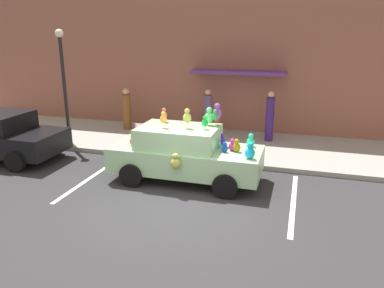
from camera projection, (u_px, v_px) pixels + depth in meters
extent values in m
plane|color=#2D2D30|center=(178.00, 206.00, 9.08)|extent=(60.00, 60.00, 0.00)
cube|color=gray|center=(222.00, 145.00, 13.65)|extent=(24.00, 4.00, 0.15)
cube|color=brown|center=(235.00, 54.00, 14.71)|extent=(24.00, 0.30, 6.40)
cube|color=#592D72|center=(238.00, 72.00, 14.33)|extent=(3.60, 1.10, 0.12)
cube|color=silver|center=(293.00, 202.00, 9.27)|extent=(0.12, 3.60, 0.01)
cube|color=silver|center=(91.00, 177.00, 10.82)|extent=(0.12, 3.60, 0.01)
cube|color=#9BC996|center=(186.00, 159.00, 10.45)|extent=(4.17, 1.66, 0.68)
cube|color=#9BC996|center=(179.00, 137.00, 10.32)|extent=(2.17, 1.46, 0.56)
cylinder|color=black|center=(237.00, 164.00, 10.95)|extent=(0.64, 0.22, 0.64)
cylinder|color=black|center=(225.00, 186.00, 9.43)|extent=(0.64, 0.22, 0.64)
cylinder|color=black|center=(154.00, 156.00, 11.65)|extent=(0.64, 0.22, 0.64)
cylinder|color=black|center=(131.00, 175.00, 10.14)|extent=(0.64, 0.22, 0.64)
ellipsoid|color=#1AB2E9|center=(250.00, 153.00, 9.37)|extent=(0.26, 0.21, 0.30)
sphere|color=#1AB2E9|center=(250.00, 145.00, 9.31)|extent=(0.16, 0.16, 0.16)
ellipsoid|color=#E72AA4|center=(232.00, 147.00, 10.01)|extent=(0.20, 0.16, 0.23)
sphere|color=#E72AA4|center=(232.00, 141.00, 9.96)|extent=(0.12, 0.12, 0.12)
ellipsoid|color=#D75F3B|center=(164.00, 115.00, 10.75)|extent=(0.18, 0.15, 0.22)
sphere|color=#D75F3B|center=(164.00, 110.00, 10.70)|extent=(0.12, 0.12, 0.12)
ellipsoid|color=teal|center=(158.00, 141.00, 10.54)|extent=(0.17, 0.14, 0.20)
sphere|color=teal|center=(158.00, 137.00, 10.50)|extent=(0.11, 0.11, 0.11)
ellipsoid|color=gold|center=(163.00, 119.00, 10.09)|extent=(0.19, 0.16, 0.22)
sphere|color=gold|center=(163.00, 114.00, 10.04)|extent=(0.12, 0.12, 0.12)
ellipsoid|color=#B3392C|center=(217.00, 118.00, 10.45)|extent=(0.20, 0.16, 0.23)
sphere|color=#B3392C|center=(217.00, 113.00, 10.40)|extent=(0.13, 0.13, 0.13)
ellipsoid|color=green|center=(215.00, 117.00, 10.26)|extent=(0.18, 0.15, 0.21)
sphere|color=green|center=(215.00, 112.00, 10.21)|extent=(0.11, 0.11, 0.11)
ellipsoid|color=#25AC70|center=(212.00, 142.00, 10.28)|extent=(0.26, 0.21, 0.30)
sphere|color=#25AC70|center=(212.00, 135.00, 10.22)|extent=(0.16, 0.16, 0.16)
ellipsoid|color=#D5484F|center=(133.00, 141.00, 10.49)|extent=(0.19, 0.15, 0.22)
sphere|color=#D5484F|center=(133.00, 136.00, 10.45)|extent=(0.12, 0.12, 0.12)
ellipsoid|color=#1140AC|center=(225.00, 149.00, 9.88)|extent=(0.17, 0.14, 0.20)
sphere|color=#1140AC|center=(225.00, 144.00, 9.84)|extent=(0.11, 0.11, 0.11)
ellipsoid|color=#B3B248|center=(187.00, 118.00, 10.04)|extent=(0.23, 0.19, 0.27)
sphere|color=#B3B248|center=(187.00, 111.00, 9.98)|extent=(0.15, 0.15, 0.15)
ellipsoid|color=#C28A35|center=(208.00, 149.00, 9.69)|extent=(0.24, 0.20, 0.29)
sphere|color=#C28A35|center=(208.00, 142.00, 9.63)|extent=(0.16, 0.16, 0.16)
ellipsoid|color=green|center=(205.00, 123.00, 9.96)|extent=(0.17, 0.14, 0.20)
sphere|color=green|center=(205.00, 118.00, 9.92)|extent=(0.11, 0.11, 0.11)
ellipsoid|color=#60E976|center=(209.00, 117.00, 10.38)|extent=(0.25, 0.21, 0.30)
sphere|color=#60E976|center=(209.00, 110.00, 10.32)|extent=(0.16, 0.16, 0.16)
ellipsoid|color=#A24BC4|center=(217.00, 113.00, 10.39)|extent=(0.25, 0.20, 0.29)
sphere|color=#A24BC4|center=(217.00, 106.00, 10.33)|extent=(0.16, 0.16, 0.16)
ellipsoid|color=#5024B7|center=(222.00, 141.00, 10.58)|extent=(0.18, 0.15, 0.22)
sphere|color=#5024B7|center=(222.00, 136.00, 10.53)|extent=(0.12, 0.12, 0.12)
ellipsoid|color=#26EDA7|center=(251.00, 142.00, 10.37)|extent=(0.22, 0.18, 0.26)
sphere|color=#26EDA7|center=(251.00, 136.00, 10.32)|extent=(0.14, 0.14, 0.14)
ellipsoid|color=olive|center=(237.00, 147.00, 9.91)|extent=(0.21, 0.17, 0.25)
sphere|color=olive|center=(237.00, 141.00, 9.86)|extent=(0.13, 0.13, 0.13)
ellipsoid|color=#3DB779|center=(218.00, 144.00, 10.23)|extent=(0.19, 0.16, 0.23)
sphere|color=#3DB779|center=(218.00, 139.00, 10.18)|extent=(0.12, 0.12, 0.12)
ellipsoid|color=#B3B149|center=(176.00, 164.00, 9.54)|extent=(0.25, 0.20, 0.29)
sphere|color=#B3B149|center=(175.00, 156.00, 9.48)|extent=(0.16, 0.16, 0.16)
cube|color=black|center=(2.00, 140.00, 12.27)|extent=(4.04, 1.82, 0.68)
cylinder|color=black|center=(54.00, 145.00, 12.86)|extent=(0.64, 0.22, 0.64)
cylinder|color=black|center=(16.00, 162.00, 11.18)|extent=(0.64, 0.22, 0.64)
ellipsoid|color=pink|center=(140.00, 138.00, 13.37)|extent=(0.41, 0.34, 0.51)
sphere|color=pink|center=(139.00, 128.00, 13.27)|extent=(0.29, 0.29, 0.29)
sphere|color=pink|center=(136.00, 125.00, 13.26)|extent=(0.12, 0.12, 0.12)
sphere|color=pink|center=(142.00, 125.00, 13.21)|extent=(0.12, 0.12, 0.12)
cylinder|color=black|center=(65.00, 92.00, 13.18)|extent=(0.12, 0.12, 3.69)
sphere|color=#EAEACC|center=(59.00, 33.00, 12.60)|extent=(0.28, 0.28, 0.28)
cylinder|color=#351D60|center=(270.00, 119.00, 13.70)|extent=(0.30, 0.30, 1.61)
sphere|color=tan|center=(271.00, 95.00, 13.43)|extent=(0.22, 0.22, 0.22)
cylinder|color=#583F62|center=(208.00, 115.00, 14.55)|extent=(0.34, 0.34, 1.55)
sphere|color=tan|center=(208.00, 92.00, 14.29)|extent=(0.22, 0.22, 0.22)
cylinder|color=brown|center=(127.00, 112.00, 15.36)|extent=(0.34, 0.34, 1.42)
sphere|color=tan|center=(126.00, 92.00, 15.12)|extent=(0.26, 0.26, 0.26)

